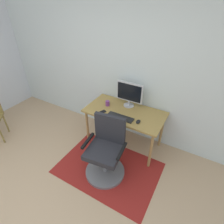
# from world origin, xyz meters

# --- Properties ---
(ground_plane) EXTENTS (12.00, 12.00, 0.00)m
(ground_plane) POSITION_xyz_m (0.00, 0.00, 0.00)
(ground_plane) COLOR tan
(wall_back) EXTENTS (6.00, 0.10, 2.60)m
(wall_back) POSITION_xyz_m (0.00, 2.20, 1.30)
(wall_back) COLOR silver
(wall_back) RESTS_ON ground
(area_rug) EXTENTS (1.55, 1.07, 0.01)m
(area_rug) POSITION_xyz_m (0.43, 1.16, 0.00)
(area_rug) COLOR maroon
(area_rug) RESTS_ON ground
(desk) EXTENTS (1.30, 0.67, 0.71)m
(desk) POSITION_xyz_m (0.37, 1.79, 0.63)
(desk) COLOR #9F7E40
(desk) RESTS_ON ground
(monitor) EXTENTS (0.46, 0.18, 0.43)m
(monitor) POSITION_xyz_m (0.35, 1.99, 0.95)
(monitor) COLOR #B2B2B7
(monitor) RESTS_ON desk
(keyboard) EXTENTS (0.43, 0.13, 0.02)m
(keyboard) POSITION_xyz_m (0.39, 1.60, 0.71)
(keyboard) COLOR black
(keyboard) RESTS_ON desk
(computer_mouse) EXTENTS (0.06, 0.10, 0.03)m
(computer_mouse) POSITION_xyz_m (0.68, 1.62, 0.72)
(computer_mouse) COLOR black
(computer_mouse) RESTS_ON desk
(coffee_cup) EXTENTS (0.07, 0.07, 0.09)m
(coffee_cup) POSITION_xyz_m (0.03, 1.81, 0.75)
(coffee_cup) COLOR #78377B
(coffee_cup) RESTS_ON desk
(cell_phone) EXTENTS (0.12, 0.16, 0.01)m
(cell_phone) POSITION_xyz_m (0.06, 1.58, 0.71)
(cell_phone) COLOR black
(cell_phone) RESTS_ON desk
(office_chair) EXTENTS (0.60, 0.60, 0.95)m
(office_chair) POSITION_xyz_m (0.42, 1.11, 0.37)
(office_chair) COLOR slate
(office_chair) RESTS_ON ground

